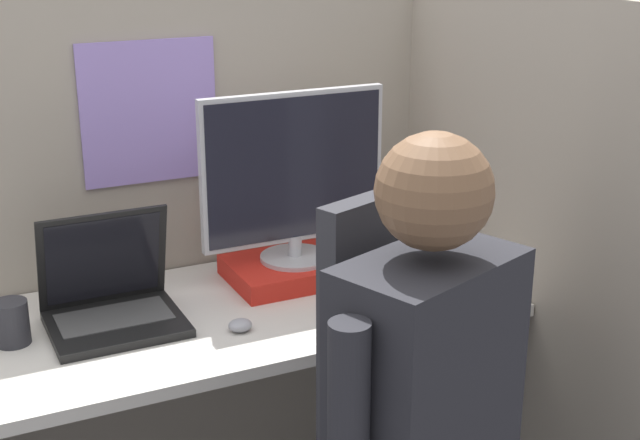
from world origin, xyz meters
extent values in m
cube|color=gray|center=(0.00, 0.65, 0.73)|extent=(2.13, 0.04, 1.47)
cube|color=#937AC6|center=(0.05, 0.62, 1.16)|extent=(0.35, 0.01, 0.36)
cube|color=gray|center=(0.84, 0.25, 0.73)|extent=(0.04, 1.24, 1.47)
cube|color=beige|center=(0.00, 0.31, 0.70)|extent=(1.63, 0.62, 0.03)
cube|color=#4C4C51|center=(0.78, 0.31, 0.34)|extent=(0.03, 0.53, 0.69)
cube|color=red|center=(0.36, 0.42, 0.75)|extent=(0.35, 0.25, 0.05)
cylinder|color=#B2B2B7|center=(0.36, 0.42, 0.78)|extent=(0.18, 0.18, 0.01)
cylinder|color=#B2B2B7|center=(0.36, 0.42, 0.81)|extent=(0.04, 0.04, 0.05)
cube|color=#B2B2B7|center=(0.36, 0.42, 1.02)|extent=(0.50, 0.02, 0.39)
cube|color=black|center=(0.36, 0.41, 1.02)|extent=(0.47, 0.00, 0.37)
cube|color=black|center=(-0.14, 0.32, 0.73)|extent=(0.30, 0.26, 0.02)
cube|color=#424242|center=(-0.14, 0.34, 0.74)|extent=(0.26, 0.14, 0.00)
cube|color=black|center=(-0.14, 0.41, 0.86)|extent=(0.30, 0.08, 0.25)
cube|color=black|center=(-0.14, 0.41, 0.86)|extent=(0.27, 0.07, 0.22)
ellipsoid|color=gray|center=(0.11, 0.18, 0.73)|extent=(0.06, 0.05, 0.03)
cube|color=#2D2D33|center=(0.76, 0.42, 0.75)|extent=(0.05, 0.15, 0.05)
cone|color=orange|center=(0.39, 0.16, 0.74)|extent=(0.04, 0.14, 0.04)
cylinder|color=green|center=(0.39, 0.24, 0.74)|extent=(0.02, 0.02, 0.02)
cube|color=#2D2D33|center=(0.34, -0.15, 0.80)|extent=(0.43, 0.20, 0.66)
cube|color=#232328|center=(0.25, -0.39, 0.83)|extent=(0.39, 0.30, 0.49)
sphere|color=brown|center=(0.25, -0.39, 1.19)|extent=(0.20, 0.20, 0.20)
cylinder|color=#232328|center=(0.06, -0.46, 0.83)|extent=(0.07, 0.07, 0.39)
cylinder|color=#232328|center=(0.44, -0.32, 0.83)|extent=(0.07, 0.07, 0.39)
cylinder|color=teal|center=(0.71, 0.40, 0.76)|extent=(0.09, 0.09, 0.08)
cylinder|color=#28282D|center=(-0.37, 0.34, 0.77)|extent=(0.08, 0.08, 0.10)
camera|label=1|loc=(-0.54, -1.58, 1.62)|focal=50.00mm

